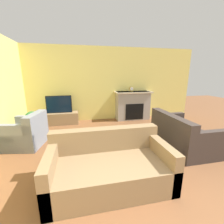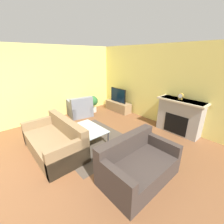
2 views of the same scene
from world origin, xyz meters
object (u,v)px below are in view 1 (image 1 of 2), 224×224
Objects in this scene: tv at (59,104)px; mantel_clock at (131,89)px; coffee_table at (108,138)px; couch_loveseat at (181,135)px; armchair_by_window at (27,134)px; couch_sectional at (109,167)px; potted_plant at (33,121)px.

tv is 4.44× the size of mantel_clock.
tv is at bearing -178.44° from mantel_clock.
mantel_clock is at bearing 60.84° from coffee_table.
couch_loveseat is 3.77m from armchair_by_window.
tv is 3.92m from couch_loveseat.
couch_sectional reaches higher than coffee_table.
potted_plant is at bearing -163.64° from mantel_clock.
mantel_clock reaches higher than couch_loveseat.
tv is 3.49m from couch_sectional.
couch_sectional reaches higher than potted_plant.
coffee_table is 5.78× the size of mantel_clock.
tv reaches higher than armchair_by_window.
armchair_by_window is at bearing 135.01° from couch_sectional.
potted_plant is (-1.90, 1.51, 0.05)m from coffee_table.
tv is 0.56× the size of couch_loveseat.
mantel_clock reaches higher than tv.
coffee_table is (0.13, 0.88, 0.09)m from couch_sectional.
armchair_by_window is 5.20× the size of mantel_clock.
mantel_clock is at bearing 1.56° from tv.
potted_plant is (-0.64, -0.89, -0.29)m from tv.
coffee_table is at bearing -38.42° from potted_plant.
mantel_clock reaches higher than couch_sectional.
tv is at bearing 117.78° from coffee_table.
tv is at bearing 51.90° from couch_loveseat.
couch_sectional is at bearing 114.12° from couch_loveseat.
tv is 2.68m from mantel_clock.
mantel_clock is at bearing 127.88° from armchair_by_window.
mantel_clock is (1.38, 2.47, 0.81)m from coffee_table.
armchair_by_window is at bearing -153.37° from mantel_clock.
tv reaches higher than couch_loveseat.
coffee_table is (1.86, -0.84, 0.07)m from armchair_by_window.
couch_loveseat is 2.67m from mantel_clock.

